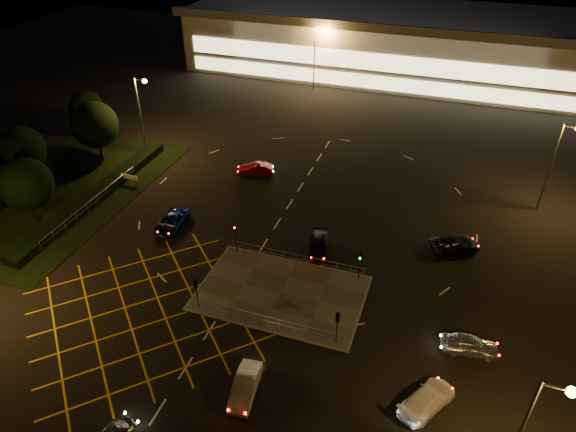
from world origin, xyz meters
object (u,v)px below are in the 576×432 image
(signal_se, at_px, (337,322))
(car_east_grey, at_px, (455,244))
(car_left_blue, at_px, (172,221))
(signal_ne, at_px, (360,259))
(signal_sw, at_px, (196,287))
(car_queue_white, at_px, (245,386))
(car_approach_white, at_px, (427,400))
(car_right_silver, at_px, (470,345))
(signal_nw, at_px, (235,233))
(car_circ_red, at_px, (256,169))
(car_far_dkgrey, at_px, (319,245))

(signal_se, xyz_separation_m, car_east_grey, (7.91, 15.38, -1.68))
(car_left_blue, bearing_deg, signal_ne, -10.66)
(signal_sw, bearing_deg, car_queue_white, 137.23)
(car_east_grey, bearing_deg, car_approach_white, 150.98)
(signal_se, height_order, car_east_grey, signal_se)
(signal_se, relative_size, car_right_silver, 0.73)
(car_right_silver, height_order, car_east_grey, car_right_silver)
(car_left_blue, bearing_deg, car_approach_white, -31.29)
(car_east_grey, xyz_separation_m, car_approach_white, (-0.57, -18.89, 0.02))
(signal_nw, bearing_deg, car_queue_white, -64.00)
(car_left_blue, height_order, car_circ_red, car_circ_red)
(car_left_blue, relative_size, car_approach_white, 1.02)
(signal_sw, height_order, signal_nw, same)
(signal_sw, height_order, signal_ne, same)
(signal_nw, height_order, car_approach_white, signal_nw)
(car_circ_red, height_order, car_east_grey, car_circ_red)
(car_left_blue, bearing_deg, car_far_dkgrey, -1.18)
(car_approach_white, bearing_deg, car_circ_red, -18.12)
(signal_nw, height_order, car_circ_red, signal_nw)
(car_far_dkgrey, relative_size, car_east_grey, 0.90)
(car_right_silver, relative_size, car_approach_white, 0.88)
(car_left_blue, bearing_deg, signal_se, -31.44)
(car_circ_red, bearing_deg, car_east_grey, 51.26)
(car_left_blue, distance_m, car_right_silver, 30.85)
(car_circ_red, relative_size, car_east_grey, 0.87)
(car_east_grey, bearing_deg, signal_ne, 105.79)
(signal_nw, distance_m, car_right_silver, 22.58)
(signal_nw, xyz_separation_m, car_left_blue, (-8.11, 1.89, -1.68))
(car_far_dkgrey, bearing_deg, car_circ_red, 120.67)
(signal_se, bearing_deg, car_queue_white, 53.24)
(car_queue_white, xyz_separation_m, car_far_dkgrey, (0.30, 17.56, -0.07))
(car_queue_white, xyz_separation_m, car_circ_red, (-11.25, 29.73, -0.01))
(signal_nw, xyz_separation_m, car_approach_white, (19.34, -11.50, -1.66))
(signal_se, height_order, signal_nw, same)
(car_circ_red, distance_m, car_approach_white, 35.55)
(signal_sw, bearing_deg, car_right_silver, -173.39)
(signal_nw, height_order, signal_ne, same)
(signal_sw, xyz_separation_m, signal_se, (12.00, 0.00, 0.00))
(signal_ne, distance_m, car_far_dkgrey, 5.76)
(signal_se, xyz_separation_m, car_right_silver, (9.85, 2.53, -1.64))
(car_right_silver, bearing_deg, signal_sw, 89.71)
(car_circ_red, bearing_deg, car_far_dkgrey, 22.70)
(signal_sw, xyz_separation_m, signal_ne, (12.00, 7.99, 0.00))
(signal_nw, bearing_deg, car_approach_white, -30.74)
(signal_nw, relative_size, car_east_grey, 0.64)
(signal_se, height_order, car_left_blue, signal_se)
(signal_se, height_order, car_right_silver, signal_se)
(car_approach_white, bearing_deg, car_east_grey, -61.21)
(signal_sw, xyz_separation_m, signal_nw, (0.00, 7.99, 0.00))
(signal_nw, relative_size, car_right_silver, 0.73)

